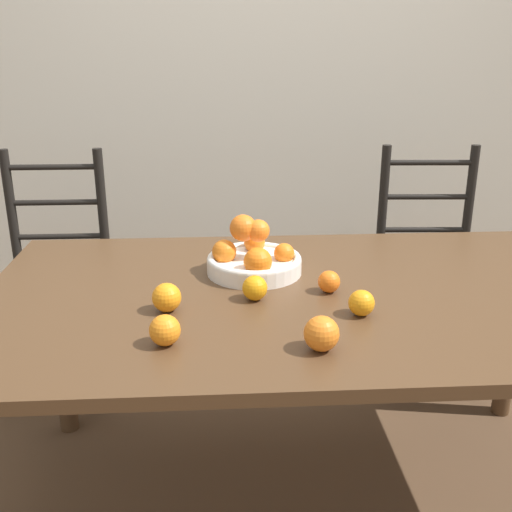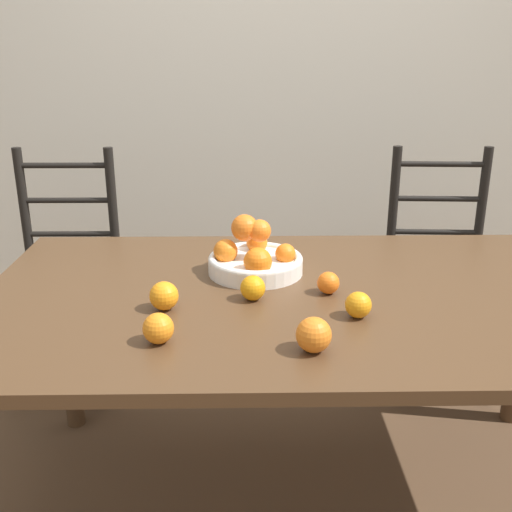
{
  "view_description": "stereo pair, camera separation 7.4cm",
  "coord_description": "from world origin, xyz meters",
  "px_view_note": "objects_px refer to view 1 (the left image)",
  "views": [
    {
      "loc": [
        -0.26,
        -1.58,
        1.41
      ],
      "look_at": [
        -0.16,
        0.06,
        0.83
      ],
      "focal_mm": 42.0,
      "sensor_mm": 36.0,
      "label": 1
    },
    {
      "loc": [
        -0.19,
        -1.58,
        1.41
      ],
      "look_at": [
        -0.16,
        0.06,
        0.83
      ],
      "focal_mm": 42.0,
      "sensor_mm": 36.0,
      "label": 2
    }
  ],
  "objects_px": {
    "orange_loose_1": "(165,330)",
    "chair_right": "(429,272)",
    "orange_loose_0": "(167,297)",
    "orange_loose_2": "(255,288)",
    "orange_loose_4": "(361,303)",
    "fruit_bowl": "(253,258)",
    "orange_loose_5": "(322,334)",
    "orange_loose_3": "(329,282)",
    "chair_left": "(56,281)"
  },
  "relations": [
    {
      "from": "orange_loose_5",
      "to": "chair_left",
      "type": "xyz_separation_m",
      "value": [
        -0.92,
        1.15,
        -0.3
      ]
    },
    {
      "from": "orange_loose_0",
      "to": "orange_loose_1",
      "type": "height_order",
      "value": "orange_loose_0"
    },
    {
      "from": "orange_loose_1",
      "to": "orange_loose_4",
      "type": "distance_m",
      "value": 0.51
    },
    {
      "from": "orange_loose_4",
      "to": "orange_loose_5",
      "type": "relative_size",
      "value": 0.83
    },
    {
      "from": "fruit_bowl",
      "to": "orange_loose_2",
      "type": "distance_m",
      "value": 0.21
    },
    {
      "from": "orange_loose_0",
      "to": "orange_loose_5",
      "type": "relative_size",
      "value": 0.93
    },
    {
      "from": "orange_loose_1",
      "to": "orange_loose_3",
      "type": "bearing_deg",
      "value": 33.5
    },
    {
      "from": "fruit_bowl",
      "to": "orange_loose_2",
      "type": "height_order",
      "value": "fruit_bowl"
    },
    {
      "from": "chair_right",
      "to": "orange_loose_3",
      "type": "bearing_deg",
      "value": -123.13
    },
    {
      "from": "fruit_bowl",
      "to": "orange_loose_3",
      "type": "bearing_deg",
      "value": -38.67
    },
    {
      "from": "orange_loose_2",
      "to": "orange_loose_0",
      "type": "bearing_deg",
      "value": -165.84
    },
    {
      "from": "orange_loose_5",
      "to": "orange_loose_3",
      "type": "bearing_deg",
      "value": 76.98
    },
    {
      "from": "orange_loose_0",
      "to": "chair_right",
      "type": "xyz_separation_m",
      "value": [
        1.04,
        0.91,
        -0.3
      ]
    },
    {
      "from": "chair_left",
      "to": "orange_loose_2",
      "type": "bearing_deg",
      "value": -46.92
    },
    {
      "from": "orange_loose_0",
      "to": "chair_right",
      "type": "distance_m",
      "value": 1.42
    },
    {
      "from": "orange_loose_0",
      "to": "orange_loose_2",
      "type": "relative_size",
      "value": 1.11
    },
    {
      "from": "orange_loose_1",
      "to": "chair_left",
      "type": "bearing_deg",
      "value": 116.9
    },
    {
      "from": "orange_loose_5",
      "to": "chair_right",
      "type": "distance_m",
      "value": 1.36
    },
    {
      "from": "orange_loose_2",
      "to": "orange_loose_3",
      "type": "height_order",
      "value": "orange_loose_2"
    },
    {
      "from": "orange_loose_0",
      "to": "chair_left",
      "type": "xyz_separation_m",
      "value": [
        -0.55,
        0.91,
        -0.3
      ]
    },
    {
      "from": "orange_loose_5",
      "to": "orange_loose_2",
      "type": "bearing_deg",
      "value": 114.47
    },
    {
      "from": "orange_loose_3",
      "to": "chair_right",
      "type": "xyz_separation_m",
      "value": [
        0.59,
        0.81,
        -0.29
      ]
    },
    {
      "from": "orange_loose_2",
      "to": "fruit_bowl",
      "type": "bearing_deg",
      "value": 87.78
    },
    {
      "from": "orange_loose_3",
      "to": "orange_loose_1",
      "type": "bearing_deg",
      "value": -146.5
    },
    {
      "from": "orange_loose_0",
      "to": "chair_left",
      "type": "height_order",
      "value": "chair_left"
    },
    {
      "from": "orange_loose_2",
      "to": "chair_right",
      "type": "xyz_separation_m",
      "value": [
        0.81,
        0.85,
        -0.3
      ]
    },
    {
      "from": "orange_loose_1",
      "to": "orange_loose_0",
      "type": "bearing_deg",
      "value": 93.22
    },
    {
      "from": "orange_loose_0",
      "to": "orange_loose_1",
      "type": "distance_m",
      "value": 0.19
    },
    {
      "from": "chair_left",
      "to": "chair_right",
      "type": "xyz_separation_m",
      "value": [
        1.59,
        -0.0,
        0.0
      ]
    },
    {
      "from": "orange_loose_2",
      "to": "chair_right",
      "type": "relative_size",
      "value": 0.07
    },
    {
      "from": "chair_left",
      "to": "orange_loose_3",
      "type": "bearing_deg",
      "value": -38.6
    },
    {
      "from": "chair_left",
      "to": "chair_right",
      "type": "relative_size",
      "value": 1.0
    },
    {
      "from": "fruit_bowl",
      "to": "orange_loose_5",
      "type": "bearing_deg",
      "value": -75.81
    },
    {
      "from": "orange_loose_0",
      "to": "orange_loose_2",
      "type": "xyz_separation_m",
      "value": [
        0.24,
        0.06,
        -0.0
      ]
    },
    {
      "from": "orange_loose_4",
      "to": "fruit_bowl",
      "type": "bearing_deg",
      "value": 129.03
    },
    {
      "from": "orange_loose_2",
      "to": "orange_loose_4",
      "type": "height_order",
      "value": "orange_loose_2"
    },
    {
      "from": "orange_loose_0",
      "to": "orange_loose_3",
      "type": "relative_size",
      "value": 1.22
    },
    {
      "from": "orange_loose_5",
      "to": "chair_left",
      "type": "distance_m",
      "value": 1.5
    },
    {
      "from": "orange_loose_1",
      "to": "orange_loose_4",
      "type": "relative_size",
      "value": 1.08
    },
    {
      "from": "orange_loose_3",
      "to": "chair_left",
      "type": "xyz_separation_m",
      "value": [
        -1.0,
        0.81,
        -0.29
      ]
    },
    {
      "from": "orange_loose_1",
      "to": "orange_loose_3",
      "type": "height_order",
      "value": "orange_loose_1"
    },
    {
      "from": "fruit_bowl",
      "to": "chair_left",
      "type": "distance_m",
      "value": 1.06
    },
    {
      "from": "orange_loose_1",
      "to": "chair_right",
      "type": "distance_m",
      "value": 1.54
    },
    {
      "from": "fruit_bowl",
      "to": "chair_left",
      "type": "height_order",
      "value": "chair_left"
    },
    {
      "from": "orange_loose_2",
      "to": "chair_left",
      "type": "bearing_deg",
      "value": 132.69
    },
    {
      "from": "orange_loose_1",
      "to": "orange_loose_3",
      "type": "xyz_separation_m",
      "value": [
        0.44,
        0.29,
        -0.01
      ]
    },
    {
      "from": "orange_loose_3",
      "to": "orange_loose_2",
      "type": "bearing_deg",
      "value": -168.98
    },
    {
      "from": "fruit_bowl",
      "to": "orange_loose_2",
      "type": "xyz_separation_m",
      "value": [
        -0.01,
        -0.21,
        -0.01
      ]
    },
    {
      "from": "orange_loose_0",
      "to": "chair_left",
      "type": "bearing_deg",
      "value": 121.03
    },
    {
      "from": "orange_loose_3",
      "to": "orange_loose_5",
      "type": "bearing_deg",
      "value": -103.02
    }
  ]
}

